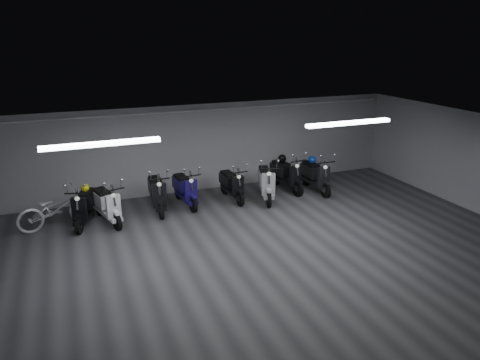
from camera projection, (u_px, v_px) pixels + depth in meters
name	position (u px, v px, depth m)	size (l,w,h in m)	color
floor	(254.00, 259.00, 10.13)	(14.00, 10.00, 0.01)	#39393B
ceiling	(255.00, 139.00, 9.24)	(14.00, 10.00, 0.01)	slate
back_wall	(192.00, 149.00, 14.10)	(14.00, 0.01, 2.80)	#A2A2A5
front_wall	(422.00, 344.00, 5.27)	(14.00, 0.01, 2.80)	#A2A2A5
fluor_strip_left	(102.00, 144.00, 9.09)	(2.40, 0.18, 0.08)	white
fluor_strip_right	(349.00, 123.00, 11.19)	(2.40, 0.18, 0.08)	white
conduit	(192.00, 111.00, 13.64)	(0.05, 0.05, 13.60)	white
scooter_1	(84.00, 201.00, 11.77)	(0.61, 1.82, 1.36)	black
scooter_2	(106.00, 199.00, 11.86)	(0.62, 1.85, 1.38)	white
scooter_3	(157.00, 187.00, 12.67)	(0.64, 1.92, 1.43)	black
scooter_4	(185.00, 184.00, 13.07)	(0.61, 1.82, 1.35)	navy
scooter_5	(232.00, 180.00, 13.52)	(0.58, 1.74, 1.29)	black
scooter_6	(266.00, 177.00, 13.53)	(0.65, 1.96, 1.46)	#BCBCC1
scooter_8	(287.00, 170.00, 14.30)	(0.64, 1.92, 1.43)	black
scooter_9	(316.00, 171.00, 14.22)	(0.63, 1.90, 1.41)	black
bicycle	(55.00, 204.00, 11.62)	(0.70, 1.97, 1.28)	white
helmet_0	(312.00, 160.00, 14.36)	(0.26, 0.26, 0.26)	#0E35A0
helmet_1	(85.00, 188.00, 11.92)	(0.23, 0.23, 0.23)	#D3D70C
helmet_2	(282.00, 158.00, 14.42)	(0.27, 0.27, 0.27)	black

